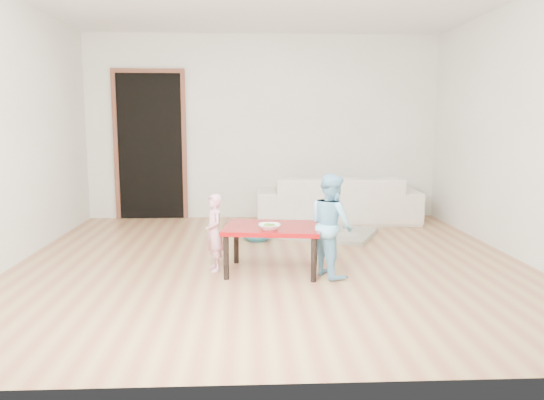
{
  "coord_description": "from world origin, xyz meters",
  "views": [
    {
      "loc": [
        -0.24,
        -5.14,
        1.39
      ],
      "look_at": [
        0.0,
        -0.2,
        0.65
      ],
      "focal_mm": 35.0,
      "sensor_mm": 36.0,
      "label": 1
    }
  ],
  "objects": [
    {
      "name": "right_wall",
      "position": [
        2.5,
        0.0,
        1.3
      ],
      "size": [
        0.02,
        5.0,
        2.6
      ],
      "primitive_type": "cube",
      "color": "beige",
      "rests_on": "floor"
    },
    {
      "name": "bowl",
      "position": [
        -0.04,
        -0.53,
        0.46
      ],
      "size": [
        0.2,
        0.2,
        0.05
      ],
      "primitive_type": "imported",
      "color": "white",
      "rests_on": "red_table"
    },
    {
      "name": "red_table",
      "position": [
        -0.0,
        -0.37,
        0.22
      ],
      "size": [
        0.95,
        0.77,
        0.43
      ],
      "primitive_type": null,
      "rotation": [
        0.0,
        0.0,
        -0.14
      ],
      "color": "maroon",
      "rests_on": "floor"
    },
    {
      "name": "floor",
      "position": [
        0.0,
        0.0,
        0.0
      ],
      "size": [
        5.0,
        5.0,
        0.01
      ],
      "primitive_type": "cube",
      "color": "#9F6344",
      "rests_on": "ground"
    },
    {
      "name": "child_blue",
      "position": [
        0.52,
        -0.51,
        0.46
      ],
      "size": [
        0.5,
        0.55,
        0.93
      ],
      "primitive_type": "imported",
      "rotation": [
        0.0,
        0.0,
        1.97
      ],
      "color": "#69C2F4",
      "rests_on": "floor"
    },
    {
      "name": "cushion",
      "position": [
        0.55,
        1.9,
        0.48
      ],
      "size": [
        0.51,
        0.48,
        0.11
      ],
      "primitive_type": "cube",
      "rotation": [
        0.0,
        0.0,
        -0.33
      ],
      "color": "#E15519",
      "rests_on": "sofa"
    },
    {
      "name": "blanket",
      "position": [
        0.75,
        1.17,
        0.03
      ],
      "size": [
        1.33,
        1.24,
        0.05
      ],
      "primitive_type": null,
      "rotation": [
        0.0,
        0.0,
        -0.43
      ],
      "color": "#AAA896",
      "rests_on": "floor"
    },
    {
      "name": "sofa",
      "position": [
        1.01,
        2.05,
        0.32
      ],
      "size": [
        2.22,
        0.92,
        0.64
      ],
      "primitive_type": "imported",
      "rotation": [
        0.0,
        0.0,
        3.12
      ],
      "color": "beige",
      "rests_on": "floor"
    },
    {
      "name": "child_pink",
      "position": [
        -0.54,
        -0.29,
        0.36
      ],
      "size": [
        0.25,
        0.31,
        0.72
      ],
      "primitive_type": "imported",
      "rotation": [
        0.0,
        0.0,
        -1.23
      ],
      "color": "pink",
      "rests_on": "floor"
    },
    {
      "name": "doorway",
      "position": [
        -1.6,
        2.48,
        1.02
      ],
      "size": [
        1.02,
        0.08,
        2.11
      ],
      "primitive_type": null,
      "color": "brown",
      "rests_on": "back_wall"
    },
    {
      "name": "basin",
      "position": [
        -0.11,
        0.96,
        0.06
      ],
      "size": [
        0.4,
        0.4,
        0.12
      ],
      "primitive_type": "imported",
      "color": "teal",
      "rests_on": "floor"
    },
    {
      "name": "back_wall",
      "position": [
        0.0,
        2.5,
        1.3
      ],
      "size": [
        5.0,
        0.02,
        2.6
      ],
      "primitive_type": "cube",
      "color": "beige",
      "rests_on": "floor"
    },
    {
      "name": "broccoli",
      "position": [
        -0.04,
        -0.53,
        0.46
      ],
      "size": [
        0.12,
        0.12,
        0.06
      ],
      "primitive_type": null,
      "color": "#2D5919",
      "rests_on": "red_table"
    },
    {
      "name": "left_wall",
      "position": [
        -2.5,
        0.0,
        1.3
      ],
      "size": [
        0.02,
        5.0,
        2.6
      ],
      "primitive_type": "cube",
      "color": "beige",
      "rests_on": "floor"
    }
  ]
}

